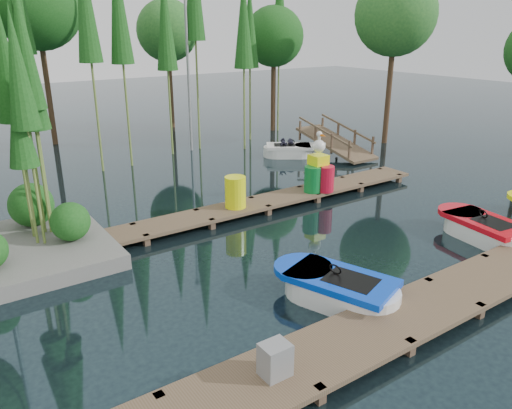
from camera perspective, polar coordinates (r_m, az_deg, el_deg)
ground_plane at (r=13.06m, az=-0.57°, el=-5.58°), size 90.00×90.00×0.00m
near_dock at (r=10.01m, az=14.37°, el=-13.36°), size 18.00×1.50×0.50m
far_dock at (r=15.41m, az=-2.68°, el=-0.60°), size 15.00×1.20×0.50m
tree_screen at (r=20.90m, az=-23.38°, el=19.75°), size 34.42×18.53×10.31m
lamp_rear at (r=23.37m, az=-7.83°, el=16.38°), size 0.30×0.30×7.25m
ramp at (r=23.09m, az=9.07°, el=7.06°), size 1.50×3.94×1.49m
boat_blue at (r=10.95m, az=9.36°, el=-9.60°), size 2.19×3.14×0.97m
boat_red at (r=15.17m, az=24.57°, el=-2.65°), size 1.58×2.90×0.93m
boat_white_far at (r=22.63m, az=3.85°, el=6.16°), size 2.72×2.36×1.19m
utility_cabinet at (r=8.33m, az=2.20°, el=-17.29°), size 0.46×0.39×0.57m
yellow_barrel at (r=15.28m, az=-2.38°, el=1.43°), size 0.65×0.65×0.97m
drum_cluster at (r=17.01m, az=7.25°, el=3.59°), size 1.17×1.07×2.01m
seagull_post at (r=16.93m, az=6.03°, el=3.29°), size 0.48×0.26×0.76m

